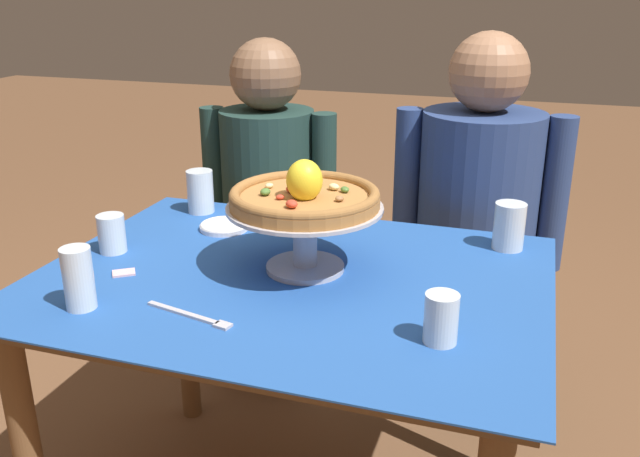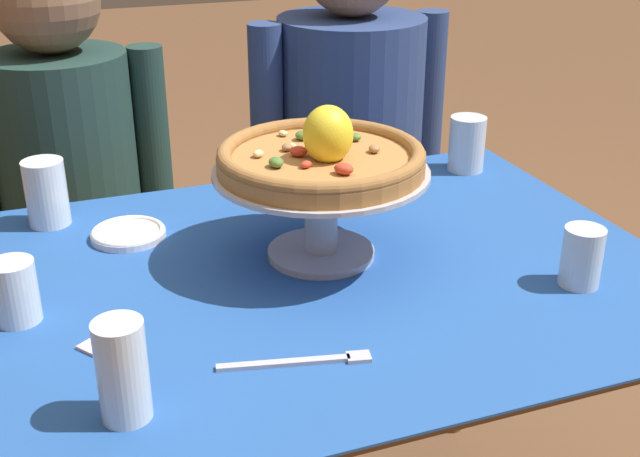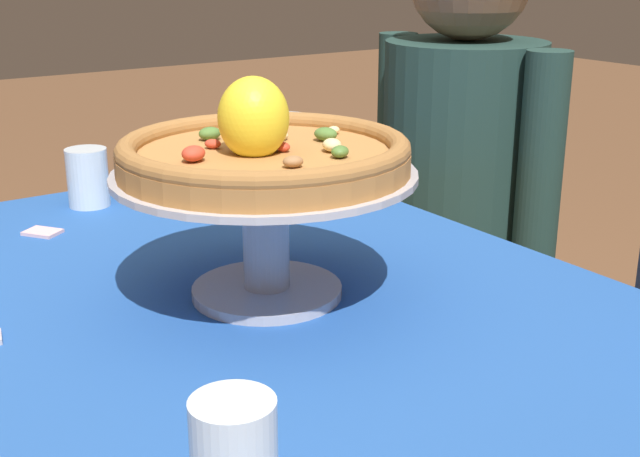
{
  "view_description": "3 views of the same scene",
  "coord_description": "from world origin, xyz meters",
  "px_view_note": "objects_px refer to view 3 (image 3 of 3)",
  "views": [
    {
      "loc": [
        0.49,
        -1.29,
        1.34
      ],
      "look_at": [
        0.06,
        0.03,
        0.82
      ],
      "focal_mm": 37.77,
      "sensor_mm": 36.0,
      "label": 1
    },
    {
      "loc": [
        -0.41,
        -1.1,
        1.32
      ],
      "look_at": [
        0.02,
        0.06,
        0.75
      ],
      "focal_mm": 45.48,
      "sensor_mm": 36.0,
      "label": 2
    },
    {
      "loc": [
        0.83,
        -0.43,
        1.11
      ],
      "look_at": [
        0.03,
        0.11,
        0.79
      ],
      "focal_mm": 47.31,
      "sensor_mm": 36.0,
      "label": 3
    }
  ],
  "objects_px": {
    "side_plate": "(271,205)",
    "diner_left": "(457,236)",
    "pizza_stand": "(265,214)",
    "water_glass_back_left": "(287,154)",
    "pizza": "(263,150)",
    "water_glass_side_left": "(89,180)",
    "sugar_packet": "(43,232)"
  },
  "relations": [
    {
      "from": "side_plate",
      "to": "diner_left",
      "type": "bearing_deg",
      "value": 98.18
    },
    {
      "from": "pizza_stand",
      "to": "water_glass_back_left",
      "type": "relative_size",
      "value": 2.89
    },
    {
      "from": "pizza",
      "to": "water_glass_side_left",
      "type": "relative_size",
      "value": 3.56
    },
    {
      "from": "pizza_stand",
      "to": "sugar_packet",
      "type": "bearing_deg",
      "value": -158.37
    },
    {
      "from": "pizza_stand",
      "to": "sugar_packet",
      "type": "xyz_separation_m",
      "value": [
        -0.38,
        -0.15,
        -0.1
      ]
    },
    {
      "from": "sugar_packet",
      "to": "diner_left",
      "type": "xyz_separation_m",
      "value": [
        0.02,
        0.81,
        -0.16
      ]
    },
    {
      "from": "pizza",
      "to": "sugar_packet",
      "type": "xyz_separation_m",
      "value": [
        -0.38,
        -0.15,
        -0.18
      ]
    },
    {
      "from": "pizza_stand",
      "to": "side_plate",
      "type": "xyz_separation_m",
      "value": [
        -0.29,
        0.18,
        -0.09
      ]
    },
    {
      "from": "water_glass_side_left",
      "to": "diner_left",
      "type": "distance_m",
      "value": 0.74
    },
    {
      "from": "pizza",
      "to": "water_glass_back_left",
      "type": "relative_size",
      "value": 2.75
    },
    {
      "from": "water_glass_side_left",
      "to": "water_glass_back_left",
      "type": "relative_size",
      "value": 0.77
    },
    {
      "from": "pizza",
      "to": "water_glass_back_left",
      "type": "xyz_separation_m",
      "value": [
        -0.42,
        0.3,
        -0.13
      ]
    },
    {
      "from": "side_plate",
      "to": "diner_left",
      "type": "xyz_separation_m",
      "value": [
        -0.07,
        0.48,
        -0.16
      ]
    },
    {
      "from": "pizza",
      "to": "water_glass_side_left",
      "type": "xyz_separation_m",
      "value": [
        -0.48,
        -0.04,
        -0.14
      ]
    },
    {
      "from": "sugar_packet",
      "to": "diner_left",
      "type": "relative_size",
      "value": 0.04
    },
    {
      "from": "water_glass_side_left",
      "to": "side_plate",
      "type": "relative_size",
      "value": 0.72
    },
    {
      "from": "side_plate",
      "to": "sugar_packet",
      "type": "xyz_separation_m",
      "value": [
        -0.09,
        -0.34,
        -0.01
      ]
    },
    {
      "from": "pizza",
      "to": "water_glass_side_left",
      "type": "bearing_deg",
      "value": -175.29
    },
    {
      "from": "water_glass_side_left",
      "to": "side_plate",
      "type": "xyz_separation_m",
      "value": [
        0.19,
        0.23,
        -0.03
      ]
    },
    {
      "from": "side_plate",
      "to": "diner_left",
      "type": "distance_m",
      "value": 0.51
    },
    {
      "from": "pizza_stand",
      "to": "water_glass_back_left",
      "type": "distance_m",
      "value": 0.51
    },
    {
      "from": "pizza",
      "to": "water_glass_back_left",
      "type": "height_order",
      "value": "pizza"
    },
    {
      "from": "pizza_stand",
      "to": "water_glass_back_left",
      "type": "xyz_separation_m",
      "value": [
        -0.42,
        0.29,
        -0.05
      ]
    },
    {
      "from": "diner_left",
      "to": "water_glass_back_left",
      "type": "bearing_deg",
      "value": -98.71
    },
    {
      "from": "side_plate",
      "to": "water_glass_back_left",
      "type": "bearing_deg",
      "value": 138.63
    },
    {
      "from": "water_glass_back_left",
      "to": "diner_left",
      "type": "xyz_separation_m",
      "value": [
        0.06,
        0.37,
        -0.21
      ]
    },
    {
      "from": "pizza",
      "to": "sugar_packet",
      "type": "bearing_deg",
      "value": -158.57
    },
    {
      "from": "water_glass_back_left",
      "to": "sugar_packet",
      "type": "distance_m",
      "value": 0.45
    },
    {
      "from": "side_plate",
      "to": "pizza",
      "type": "bearing_deg",
      "value": -32.26
    },
    {
      "from": "side_plate",
      "to": "sugar_packet",
      "type": "distance_m",
      "value": 0.35
    },
    {
      "from": "pizza",
      "to": "water_glass_back_left",
      "type": "bearing_deg",
      "value": 144.79
    },
    {
      "from": "pizza",
      "to": "water_glass_side_left",
      "type": "height_order",
      "value": "pizza"
    }
  ]
}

